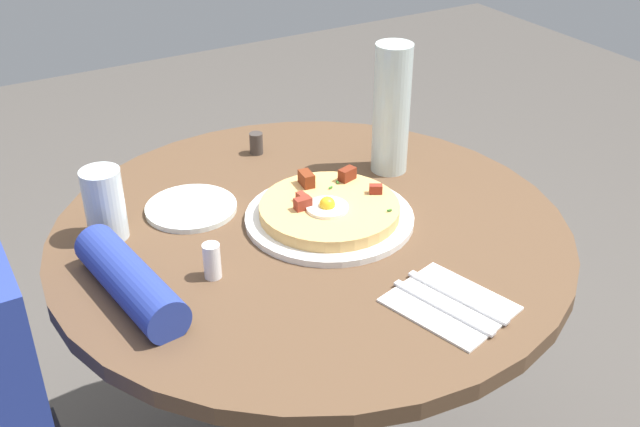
# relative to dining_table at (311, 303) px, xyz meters

# --- Properties ---
(dining_table) EXTENTS (0.91, 0.91, 0.72)m
(dining_table) POSITION_rel_dining_table_xyz_m (0.00, 0.00, 0.00)
(dining_table) COLOR brown
(dining_table) RESTS_ON ground_plane
(pizza_plate) EXTENTS (0.30, 0.30, 0.01)m
(pizza_plate) POSITION_rel_dining_table_xyz_m (0.00, -0.04, 0.18)
(pizza_plate) COLOR white
(pizza_plate) RESTS_ON dining_table
(breakfast_pizza) EXTENTS (0.25, 0.25, 0.05)m
(breakfast_pizza) POSITION_rel_dining_table_xyz_m (0.00, -0.04, 0.19)
(breakfast_pizza) COLOR tan
(breakfast_pizza) RESTS_ON pizza_plate
(bread_plate) EXTENTS (0.17, 0.17, 0.01)m
(bread_plate) POSITION_rel_dining_table_xyz_m (0.16, 0.16, 0.18)
(bread_plate) COLOR silver
(bread_plate) RESTS_ON dining_table
(napkin) EXTENTS (0.20, 0.18, 0.00)m
(napkin) POSITION_rel_dining_table_xyz_m (-0.30, -0.07, 0.17)
(napkin) COLOR white
(napkin) RESTS_ON dining_table
(fork) EXTENTS (0.18, 0.06, 0.00)m
(fork) POSITION_rel_dining_table_xyz_m (-0.30, -0.09, 0.18)
(fork) COLOR silver
(fork) RESTS_ON napkin
(knife) EXTENTS (0.18, 0.06, 0.00)m
(knife) POSITION_rel_dining_table_xyz_m (-0.31, -0.05, 0.18)
(knife) COLOR silver
(knife) RESTS_ON napkin
(water_glass) EXTENTS (0.07, 0.07, 0.13)m
(water_glass) POSITION_rel_dining_table_xyz_m (0.14, 0.32, 0.23)
(water_glass) COLOR silver
(water_glass) RESTS_ON dining_table
(water_bottle) EXTENTS (0.07, 0.07, 0.26)m
(water_bottle) POSITION_rel_dining_table_xyz_m (0.11, -0.24, 0.30)
(water_bottle) COLOR silver
(water_bottle) RESTS_ON dining_table
(salt_shaker) EXTENTS (0.03, 0.03, 0.06)m
(salt_shaker) POSITION_rel_dining_table_xyz_m (-0.06, 0.21, 0.20)
(salt_shaker) COLOR white
(salt_shaker) RESTS_ON dining_table
(pepper_shaker) EXTENTS (0.03, 0.03, 0.05)m
(pepper_shaker) POSITION_rel_dining_table_xyz_m (0.31, -0.04, 0.19)
(pepper_shaker) COLOR #3F3833
(pepper_shaker) RESTS_ON dining_table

